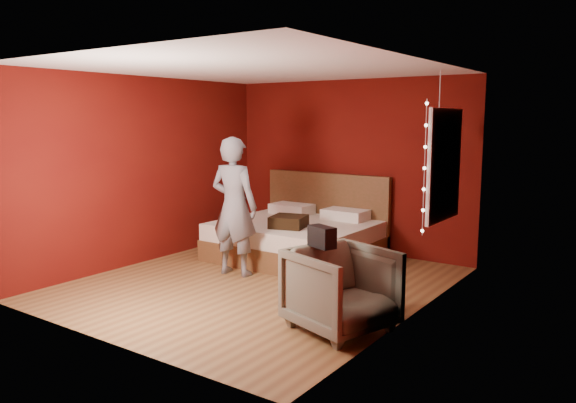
# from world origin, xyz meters

# --- Properties ---
(floor) EXTENTS (4.50, 4.50, 0.00)m
(floor) POSITION_xyz_m (0.00, 0.00, 0.00)
(floor) COLOR olive
(floor) RESTS_ON ground
(room_walls) EXTENTS (4.04, 4.54, 2.62)m
(room_walls) POSITION_xyz_m (0.00, 0.00, 1.68)
(room_walls) COLOR #581009
(room_walls) RESTS_ON ground
(window) EXTENTS (0.05, 0.97, 1.27)m
(window) POSITION_xyz_m (1.97, 0.90, 1.50)
(window) COLOR white
(window) RESTS_ON room_walls
(fairy_lights) EXTENTS (0.04, 0.04, 1.45)m
(fairy_lights) POSITION_xyz_m (1.94, 0.37, 1.50)
(fairy_lights) COLOR silver
(fairy_lights) RESTS_ON room_walls
(bed) EXTENTS (2.14, 1.82, 1.18)m
(bed) POSITION_xyz_m (-0.33, 1.39, 0.31)
(bed) COLOR brown
(bed) RESTS_ON ground
(person) EXTENTS (0.70, 0.51, 1.79)m
(person) POSITION_xyz_m (-0.51, 0.15, 0.90)
(person) COLOR slate
(person) RESTS_ON ground
(armchair) EXTENTS (1.11, 1.09, 0.81)m
(armchair) POSITION_xyz_m (1.60, -0.76, 0.40)
(armchair) COLOR #6C6855
(armchair) RESTS_ON ground
(handbag) EXTENTS (0.32, 0.23, 0.20)m
(handbag) POSITION_xyz_m (1.42, -0.83, 0.91)
(handbag) COLOR black
(handbag) RESTS_ON armchair
(throw_pillow) EXTENTS (0.56, 0.56, 0.16)m
(throw_pillow) POSITION_xyz_m (-0.20, 0.93, 0.62)
(throw_pillow) COLOR black
(throw_pillow) RESTS_ON bed
(hanging_plant) EXTENTS (0.40, 0.37, 0.92)m
(hanging_plant) POSITION_xyz_m (1.66, 1.49, 1.86)
(hanging_plant) COLOR silver
(hanging_plant) RESTS_ON room_walls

